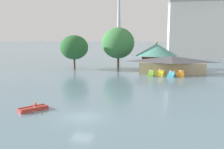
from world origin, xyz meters
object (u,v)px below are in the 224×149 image
object	(u,v)px
boathouse	(171,64)
green_roof_pavilion	(156,54)
pedal_boat_yellow	(161,74)
pedal_boat_orange	(181,74)
rowboat_with_rower	(34,109)
pedal_boat_cyan	(172,75)
background_building_block	(200,30)
pedal_boat_lime	(151,74)
shoreline_tree_mid	(118,43)
distant_broadcast_tower	(119,1)
shoreline_tree_tall_left	(74,47)

from	to	relation	value
boathouse	green_roof_pavilion	bearing A→B (deg)	114.89
pedal_boat_yellow	pedal_boat_orange	size ratio (longest dim) A/B	0.88
rowboat_with_rower	green_roof_pavilion	size ratio (longest dim) A/B	0.31
pedal_boat_cyan	green_roof_pavilion	bearing A→B (deg)	-147.66
pedal_boat_cyan	background_building_block	bearing A→B (deg)	-177.00
pedal_boat_lime	shoreline_tree_mid	size ratio (longest dim) A/B	0.23
green_roof_pavilion	background_building_block	size ratio (longest dim) A/B	0.41
pedal_boat_yellow	rowboat_with_rower	bearing A→B (deg)	-14.29
pedal_boat_yellow	shoreline_tree_mid	size ratio (longest dim) A/B	0.22
pedal_boat_lime	background_building_block	distance (m)	67.29
shoreline_tree_mid	pedal_boat_orange	bearing A→B (deg)	-40.53
rowboat_with_rower	background_building_block	bearing A→B (deg)	-160.83
pedal_boat_cyan	distant_broadcast_tower	distance (m)	274.03
pedal_boat_lime	pedal_boat_orange	size ratio (longest dim) A/B	0.93
pedal_boat_cyan	distant_broadcast_tower	bearing A→B (deg)	-150.94
pedal_boat_lime	green_roof_pavilion	xyz separation A→B (m)	(1.20, 13.81, 3.93)
rowboat_with_rower	pedal_boat_orange	size ratio (longest dim) A/B	1.22
pedal_boat_yellow	background_building_block	size ratio (longest dim) A/B	0.09
boathouse	pedal_boat_lime	bearing A→B (deg)	-132.08
pedal_boat_yellow	shoreline_tree_tall_left	bearing A→B (deg)	-97.87
shoreline_tree_mid	pedal_boat_yellow	bearing A→B (deg)	-49.52
rowboat_with_rower	shoreline_tree_mid	distance (m)	47.78
background_building_block	distant_broadcast_tower	xyz separation A→B (m)	(-68.11, 200.17, 45.20)
shoreline_tree_tall_left	shoreline_tree_mid	distance (m)	13.54
pedal_boat_yellow	pedal_boat_orange	world-z (taller)	pedal_boat_yellow
boathouse	pedal_boat_yellow	bearing A→B (deg)	-119.73
rowboat_with_rower	pedal_boat_lime	xyz separation A→B (m)	(14.05, 31.36, 0.30)
background_building_block	rowboat_with_rower	bearing A→B (deg)	-110.82
pedal_boat_yellow	pedal_boat_orange	bearing A→B (deg)	103.11
rowboat_with_rower	background_building_block	size ratio (longest dim) A/B	0.13
boathouse	shoreline_tree_mid	size ratio (longest dim) A/B	1.41
boathouse	distant_broadcast_tower	world-z (taller)	distant_broadcast_tower
pedal_boat_orange	pedal_boat_cyan	bearing A→B (deg)	-57.41
boathouse	distant_broadcast_tower	size ratio (longest dim) A/B	0.12
pedal_boat_yellow	boathouse	bearing A→B (deg)	162.92
boathouse	background_building_block	world-z (taller)	background_building_block
pedal_boat_orange	distant_broadcast_tower	world-z (taller)	distant_broadcast_tower
rowboat_with_rower	shoreline_tree_tall_left	xyz separation A→B (m)	(-8.71, 41.48, 6.22)
rowboat_with_rower	green_roof_pavilion	bearing A→B (deg)	-158.66
pedal_boat_lime	pedal_boat_yellow	bearing A→B (deg)	116.35
shoreline_tree_mid	rowboat_with_rower	bearing A→B (deg)	-94.33
rowboat_with_rower	distant_broadcast_tower	bearing A→B (deg)	-133.72
background_building_block	shoreline_tree_mid	bearing A→B (deg)	-124.48
rowboat_with_rower	shoreline_tree_mid	bearing A→B (deg)	-144.34
pedal_boat_yellow	boathouse	xyz separation A→B (m)	(2.75, 4.82, 1.83)
distant_broadcast_tower	rowboat_with_rower	bearing A→B (deg)	-83.71
pedal_boat_yellow	distant_broadcast_tower	bearing A→B (deg)	-156.80
pedal_boat_yellow	pedal_boat_orange	xyz separation A→B (m)	(4.68, 0.04, 0.02)
green_roof_pavilion	shoreline_tree_tall_left	distance (m)	24.32
boathouse	shoreline_tree_tall_left	bearing A→B (deg)	170.69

